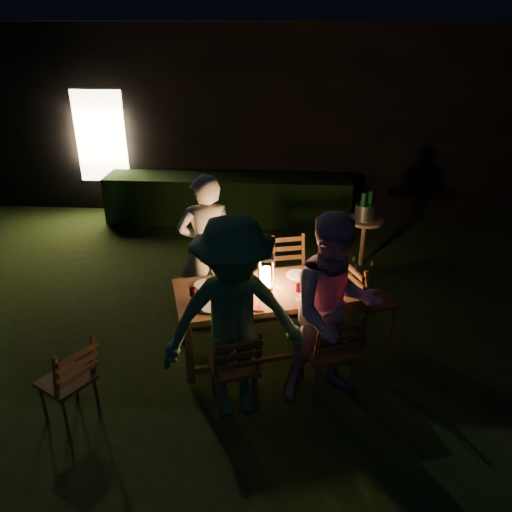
# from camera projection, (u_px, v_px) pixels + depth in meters

# --- Properties ---
(garden_envelope) EXTENTS (40.00, 40.00, 3.20)m
(garden_envelope) POSITION_uv_depth(u_px,v_px,m) (264.00, 108.00, 10.30)
(garden_envelope) COLOR black
(garden_envelope) RESTS_ON ground
(dining_table) EXTENTS (1.95, 1.37, 0.74)m
(dining_table) POSITION_uv_depth(u_px,v_px,m) (262.00, 296.00, 5.14)
(dining_table) COLOR #532F1B
(dining_table) RESTS_ON ground
(chair_near_left) EXTENTS (0.53, 0.55, 0.93)m
(chair_near_left) POSITION_uv_depth(u_px,v_px,m) (234.00, 379.00, 4.53)
(chair_near_left) COLOR #532F1B
(chair_near_left) RESTS_ON ground
(chair_near_right) EXTENTS (0.57, 0.59, 0.97)m
(chair_near_right) POSITION_uv_depth(u_px,v_px,m) (328.00, 364.00, 4.71)
(chair_near_right) COLOR #532F1B
(chair_near_right) RESTS_ON ground
(chair_far_left) EXTENTS (0.50, 0.53, 0.93)m
(chair_far_left) POSITION_uv_depth(u_px,v_px,m) (210.00, 296.00, 5.88)
(chair_far_left) COLOR #532F1B
(chair_far_left) RESTS_ON ground
(chair_far_right) EXTENTS (0.51, 0.53, 0.92)m
(chair_far_right) POSITION_uv_depth(u_px,v_px,m) (291.00, 287.00, 6.09)
(chair_far_right) COLOR #532F1B
(chair_far_right) RESTS_ON ground
(chair_end) EXTENTS (0.59, 0.57, 0.97)m
(chair_end) POSITION_uv_depth(u_px,v_px,m) (369.00, 312.00, 5.55)
(chair_end) COLOR #532F1B
(chair_end) RESTS_ON ground
(chair_spare) EXTENTS (0.57, 0.56, 0.90)m
(chair_spare) POSITION_uv_depth(u_px,v_px,m) (70.00, 394.00, 4.37)
(chair_spare) COLOR #532F1B
(chair_spare) RESTS_ON ground
(person_house_side) EXTENTS (0.74, 0.59, 1.76)m
(person_house_side) POSITION_uv_depth(u_px,v_px,m) (207.00, 249.00, 5.67)
(person_house_side) COLOR beige
(person_house_side) RESTS_ON ground
(person_opp_right) EXTENTS (1.05, 0.93, 1.82)m
(person_opp_right) POSITION_uv_depth(u_px,v_px,m) (334.00, 311.00, 4.40)
(person_opp_right) COLOR #BC81A5
(person_opp_right) RESTS_ON ground
(person_opp_left) EXTENTS (1.37, 1.04, 1.89)m
(person_opp_left) POSITION_uv_depth(u_px,v_px,m) (234.00, 321.00, 4.20)
(person_opp_left) COLOR #2D5B3A
(person_opp_left) RESTS_ON ground
(lantern) EXTENTS (0.16, 0.16, 0.35)m
(lantern) POSITION_uv_depth(u_px,v_px,m) (266.00, 273.00, 5.09)
(lantern) COLOR white
(lantern) RESTS_ON dining_table
(plate_far_left) EXTENTS (0.25, 0.25, 0.01)m
(plate_far_left) POSITION_uv_depth(u_px,v_px,m) (206.00, 285.00, 5.18)
(plate_far_left) COLOR white
(plate_far_left) RESTS_ON dining_table
(plate_near_left) EXTENTS (0.25, 0.25, 0.01)m
(plate_near_left) POSITION_uv_depth(u_px,v_px,m) (212.00, 306.00, 4.79)
(plate_near_left) COLOR white
(plate_near_left) RESTS_ON dining_table
(plate_far_right) EXTENTS (0.25, 0.25, 0.01)m
(plate_far_right) POSITION_uv_depth(u_px,v_px,m) (298.00, 275.00, 5.39)
(plate_far_right) COLOR white
(plate_far_right) RESTS_ON dining_table
(plate_near_right) EXTENTS (0.25, 0.25, 0.01)m
(plate_near_right) POSITION_uv_depth(u_px,v_px,m) (311.00, 294.00, 5.00)
(plate_near_right) COLOR white
(plate_near_right) RESTS_ON dining_table
(wineglass_a) EXTENTS (0.06, 0.06, 0.18)m
(wineglass_a) POSITION_uv_depth(u_px,v_px,m) (228.00, 273.00, 5.25)
(wineglass_a) COLOR #59070F
(wineglass_a) RESTS_ON dining_table
(wineglass_b) EXTENTS (0.06, 0.06, 0.18)m
(wineglass_b) POSITION_uv_depth(u_px,v_px,m) (193.00, 296.00, 4.81)
(wineglass_b) COLOR #59070F
(wineglass_b) RESTS_ON dining_table
(wineglass_c) EXTENTS (0.06, 0.06, 0.18)m
(wineglass_c) POSITION_uv_depth(u_px,v_px,m) (299.00, 292.00, 4.88)
(wineglass_c) COLOR #59070F
(wineglass_c) RESTS_ON dining_table
(wineglass_d) EXTENTS (0.06, 0.06, 0.18)m
(wineglass_d) POSITION_uv_depth(u_px,v_px,m) (314.00, 268.00, 5.35)
(wineglass_d) COLOR #59070F
(wineglass_d) RESTS_ON dining_table
(wineglass_e) EXTENTS (0.06, 0.06, 0.18)m
(wineglass_e) POSITION_uv_depth(u_px,v_px,m) (260.00, 298.00, 4.78)
(wineglass_e) COLOR silver
(wineglass_e) RESTS_ON dining_table
(bottle_table) EXTENTS (0.07, 0.07, 0.28)m
(bottle_table) POSITION_uv_depth(u_px,v_px,m) (238.00, 280.00, 4.99)
(bottle_table) COLOR #0F471E
(bottle_table) RESTS_ON dining_table
(napkin_left) EXTENTS (0.18, 0.14, 0.01)m
(napkin_left) POSITION_uv_depth(u_px,v_px,m) (255.00, 307.00, 4.79)
(napkin_left) COLOR red
(napkin_left) RESTS_ON dining_table
(napkin_right) EXTENTS (0.18, 0.14, 0.01)m
(napkin_right) POSITION_uv_depth(u_px,v_px,m) (323.00, 297.00, 4.95)
(napkin_right) COLOR red
(napkin_right) RESTS_ON dining_table
(phone) EXTENTS (0.14, 0.07, 0.01)m
(phone) POSITION_uv_depth(u_px,v_px,m) (206.00, 312.00, 4.71)
(phone) COLOR black
(phone) RESTS_ON dining_table
(side_table) EXTENTS (0.53, 0.53, 0.72)m
(side_table) POSITION_uv_depth(u_px,v_px,m) (364.00, 225.00, 6.99)
(side_table) COLOR olive
(side_table) RESTS_ON ground
(ice_bucket) EXTENTS (0.30, 0.30, 0.22)m
(ice_bucket) POSITION_uv_depth(u_px,v_px,m) (366.00, 212.00, 6.91)
(ice_bucket) COLOR #A5A8AD
(ice_bucket) RESTS_ON side_table
(bottle_bucket_a) EXTENTS (0.07, 0.07, 0.32)m
(bottle_bucket_a) POSITION_uv_depth(u_px,v_px,m) (363.00, 209.00, 6.85)
(bottle_bucket_a) COLOR #0F471E
(bottle_bucket_a) RESTS_ON side_table
(bottle_bucket_b) EXTENTS (0.07, 0.07, 0.32)m
(bottle_bucket_b) POSITION_uv_depth(u_px,v_px,m) (369.00, 207.00, 6.92)
(bottle_bucket_b) COLOR #0F471E
(bottle_bucket_b) RESTS_ON side_table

